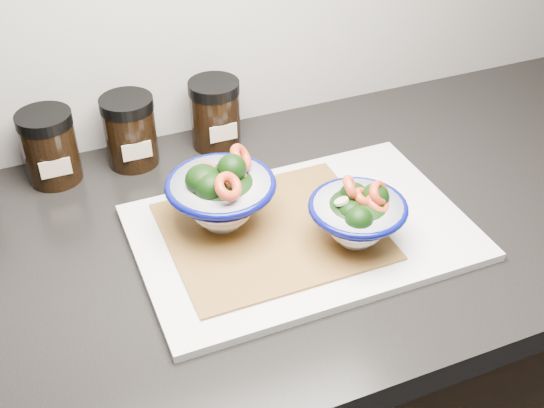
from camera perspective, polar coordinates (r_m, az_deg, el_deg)
name	(u,v)px	position (r m, az deg, el deg)	size (l,w,h in m)	color
countertop	(176,265)	(0.93, -8.07, -5.07)	(3.50, 0.60, 0.04)	black
cutting_board	(302,232)	(0.94, 2.52, -2.37)	(0.45, 0.30, 0.01)	silver
bamboo_mat	(272,231)	(0.93, 0.00, -2.27)	(0.28, 0.24, 0.00)	#A46F31
bowl_left	(221,194)	(0.91, -4.30, 0.80)	(0.15, 0.15, 0.11)	white
bowl_right	(358,215)	(0.89, 7.20, -0.94)	(0.13, 0.13, 0.10)	white
spice_jar_b	(50,147)	(1.07, -18.09, 4.55)	(0.08, 0.08, 0.11)	black
spice_jar_c	(130,131)	(1.08, -11.79, 6.00)	(0.08, 0.08, 0.11)	black
spice_jar_d	(215,114)	(1.11, -4.78, 7.53)	(0.08, 0.08, 0.11)	black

